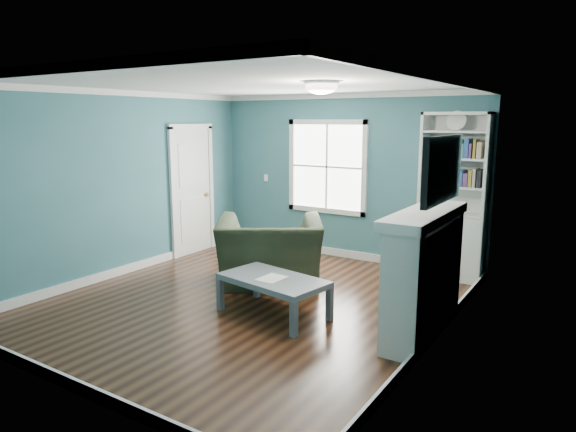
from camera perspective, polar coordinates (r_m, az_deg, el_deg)
The scene contains 13 objects.
floor at distance 6.40m, azimuth -4.17°, elevation -9.46°, with size 5.00×5.00×0.00m, color black.
room_walls at distance 6.04m, azimuth -4.37°, elevation 4.77°, with size 5.00×5.00×5.00m.
trim at distance 6.08m, azimuth -4.32°, elevation 1.54°, with size 4.50×5.00×2.60m.
window at distance 8.30m, azimuth 4.35°, elevation 5.47°, with size 1.40×0.06×1.50m.
bookshelf at distance 7.45m, azimuth 17.77°, elevation 0.30°, with size 0.90×0.35×2.31m.
fireplace at distance 5.46m, azimuth 14.97°, elevation -6.35°, with size 0.44×1.58×1.30m.
tv at distance 5.22m, azimuth 16.81°, elevation 5.00°, with size 0.06×1.10×0.65m, color black.
door at distance 8.59m, azimuth -10.59°, elevation 2.96°, with size 0.12×0.98×2.17m.
ceiling_fixture at distance 5.61m, azimuth 3.73°, elevation 14.22°, with size 0.38×0.38×0.15m.
light_switch at distance 8.96m, azimuth -2.46°, elevation 4.26°, with size 0.08×0.01×0.12m, color white.
recliner at distance 6.91m, azimuth -2.04°, elevation -2.73°, with size 1.37×0.89×1.20m, color black.
coffee_table at distance 5.86m, azimuth -1.64°, elevation -7.38°, with size 1.31×0.86×0.44m.
paper_sheet at distance 5.81m, azimuth -1.81°, elevation -6.92°, with size 0.25×0.32×0.00m, color white.
Camera 1 is at (3.61, -4.80, 2.20)m, focal length 32.00 mm.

